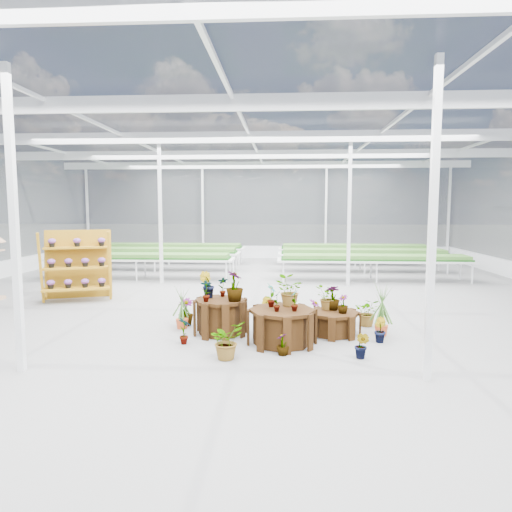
# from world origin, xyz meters

# --- Properties ---
(ground_plane) EXTENTS (24.00, 24.00, 0.00)m
(ground_plane) POSITION_xyz_m (0.00, 0.00, 0.00)
(ground_plane) COLOR gray
(ground_plane) RESTS_ON ground
(greenhouse_shell) EXTENTS (18.00, 24.00, 4.50)m
(greenhouse_shell) POSITION_xyz_m (0.00, 0.00, 2.25)
(greenhouse_shell) COLOR white
(greenhouse_shell) RESTS_ON ground
(steel_frame) EXTENTS (18.00, 24.00, 4.50)m
(steel_frame) POSITION_xyz_m (0.00, 0.00, 2.25)
(steel_frame) COLOR silver
(steel_frame) RESTS_ON ground
(nursery_benches) EXTENTS (16.00, 7.00, 0.84)m
(nursery_benches) POSITION_xyz_m (0.00, 7.20, 0.42)
(nursery_benches) COLOR silver
(nursery_benches) RESTS_ON ground
(plinth_tall) EXTENTS (1.28, 1.28, 0.69)m
(plinth_tall) POSITION_xyz_m (-0.28, -1.81, 0.34)
(plinth_tall) COLOR black
(plinth_tall) RESTS_ON ground
(plinth_mid) EXTENTS (1.38, 1.38, 0.65)m
(plinth_mid) POSITION_xyz_m (0.92, -2.41, 0.32)
(plinth_mid) COLOR black
(plinth_mid) RESTS_ON ground
(plinth_low) EXTENTS (1.17, 1.17, 0.46)m
(plinth_low) POSITION_xyz_m (1.92, -1.71, 0.23)
(plinth_low) COLOR black
(plinth_low) RESTS_ON ground
(shelf_rack) EXTENTS (1.97, 1.45, 1.87)m
(shelf_rack) POSITION_xyz_m (-4.52, 1.24, 0.93)
(shelf_rack) COLOR #996912
(shelf_rack) RESTS_ON ground
(nursery_plants) EXTENTS (4.36, 3.33, 1.28)m
(nursery_plants) POSITION_xyz_m (0.92, -1.83, 0.53)
(nursery_plants) COLOR #3C6829
(nursery_plants) RESTS_ON ground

